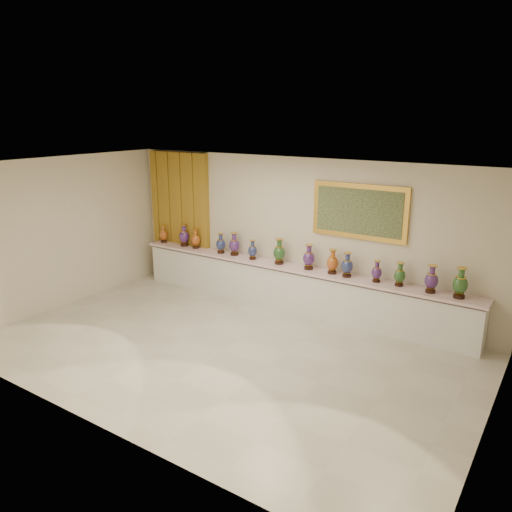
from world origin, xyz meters
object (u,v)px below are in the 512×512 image
(vase_2, at_px, (196,239))
(counter, at_px, (291,288))
(vase_0, at_px, (164,235))
(vase_1, at_px, (184,236))

(vase_2, bearing_deg, counter, -0.18)
(vase_0, relative_size, vase_2, 0.92)
(vase_0, height_order, vase_1, vase_1)
(counter, distance_m, vase_1, 2.88)
(counter, distance_m, vase_0, 3.48)
(counter, height_order, vase_0, vase_0)
(counter, xyz_separation_m, vase_1, (-2.80, 0.01, 0.69))
(counter, relative_size, vase_0, 17.92)
(vase_0, bearing_deg, vase_1, 1.62)
(vase_1, bearing_deg, counter, -0.22)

